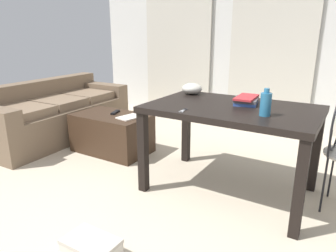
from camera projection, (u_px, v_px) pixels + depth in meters
The scene contains 13 objects.
ground_plane at pixel (199, 185), 2.84m from camera, with size 9.01×9.01×0.00m, color beige.
wall_back at pixel (273, 41), 4.34m from camera, with size 5.84×0.10×2.41m, color silver.
curtains at pixel (271, 51), 4.31m from camera, with size 4.16×0.03×2.17m.
couch at pixel (55, 115), 4.08m from camera, with size 0.91×1.98×0.72m.
coffee_table at pixel (112, 133), 3.58m from camera, with size 0.85×0.52×0.44m.
craft_table at pixel (232, 118), 2.57m from camera, with size 1.35×0.87×0.76m.
bottle_near at pixel (266, 104), 2.23m from camera, with size 0.08×0.08×0.20m.
bowl at pixel (192, 89), 3.02m from camera, with size 0.20×0.20×0.11m, color beige.
book_stack at pixel (246, 100), 2.61m from camera, with size 0.23×0.31×0.07m.
scissors at pixel (184, 110), 2.41m from camera, with size 0.05×0.11×0.00m.
tv_remote_primary at pixel (115, 112), 3.58m from camera, with size 0.05×0.18×0.02m, color black.
magazine at pixel (130, 117), 3.39m from camera, with size 0.18×0.26×0.01m, color silver.
shoebox at pixel (91, 248), 1.91m from camera, with size 0.34×0.22×0.13m.
Camera 1 is at (1.10, -0.85, 1.34)m, focal length 33.39 mm.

